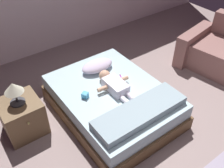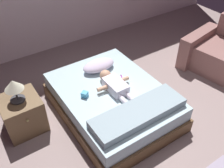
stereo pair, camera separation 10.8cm
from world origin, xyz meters
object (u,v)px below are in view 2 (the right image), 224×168
object	(u,v)px
bed	(112,101)
nightstand	(23,114)
toy_block	(85,94)
lamp	(14,86)
baby	(114,84)
toothbrush	(122,78)
pillow	(99,65)

from	to	relation	value
bed	nightstand	bearing A→B (deg)	160.30
toy_block	lamp	bearing A→B (deg)	157.12
baby	toothbrush	world-z (taller)	baby
baby	toy_block	distance (m)	0.41
bed	nightstand	world-z (taller)	nightstand
bed	nightstand	distance (m)	1.18
toothbrush	bed	bearing A→B (deg)	-152.58
baby	toothbrush	distance (m)	0.25
pillow	baby	size ratio (longest dim) A/B	0.72
pillow	nightstand	xyz separation A→B (m)	(-1.20, -0.09, -0.23)
nightstand	lamp	xyz separation A→B (m)	(-0.00, 0.00, 0.46)
baby	nightstand	distance (m)	1.23
baby	toothbrush	size ratio (longest dim) A/B	4.27
lamp	toy_block	world-z (taller)	lamp
pillow	lamp	xyz separation A→B (m)	(-1.20, -0.09, 0.23)
bed	toy_block	size ratio (longest dim) A/B	17.24
pillow	lamp	bearing A→B (deg)	-175.49
pillow	toy_block	xyz separation A→B (m)	(-0.46, -0.41, -0.03)
toy_block	nightstand	bearing A→B (deg)	157.12
baby	lamp	bearing A→B (deg)	161.64
bed	lamp	xyz separation A→B (m)	(-1.11, 0.40, 0.50)
nightstand	toy_block	xyz separation A→B (m)	(0.74, -0.31, 0.20)
lamp	bed	bearing A→B (deg)	-19.70
bed	baby	bearing A→B (deg)	21.35
pillow	nightstand	world-z (taller)	pillow
pillow	lamp	world-z (taller)	lamp
nightstand	lamp	size ratio (longest dim) A/B	1.70
bed	pillow	distance (m)	0.57
toothbrush	baby	bearing A→B (deg)	-151.53
bed	lamp	distance (m)	1.28
bed	toy_block	xyz separation A→B (m)	(-0.36, 0.08, 0.24)
pillow	toy_block	distance (m)	0.61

